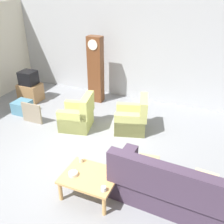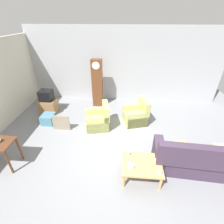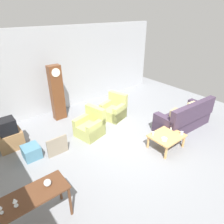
# 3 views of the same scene
# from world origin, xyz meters

# --- Properties ---
(ground_plane) EXTENTS (10.40, 10.40, 0.00)m
(ground_plane) POSITION_xyz_m (0.00, 0.00, 0.00)
(ground_plane) COLOR gray
(garage_door_wall) EXTENTS (8.40, 0.16, 3.20)m
(garage_door_wall) POSITION_xyz_m (0.00, 3.60, 1.60)
(garage_door_wall) COLOR #ADAFB5
(garage_door_wall) RESTS_ON ground_plane
(couch_floral) EXTENTS (2.15, 1.00, 1.04)m
(couch_floral) POSITION_xyz_m (1.99, -0.51, 0.35)
(couch_floral) COLOR #423347
(couch_floral) RESTS_ON ground_plane
(armchair_olive_near) EXTENTS (0.94, 0.91, 0.92)m
(armchair_olive_near) POSITION_xyz_m (-0.79, 1.16, 0.31)
(armchair_olive_near) COLOR #B7BC66
(armchair_olive_near) RESTS_ON ground_plane
(armchair_olive_far) EXTENTS (0.97, 0.95, 0.92)m
(armchair_olive_far) POSITION_xyz_m (0.56, 1.58, 0.31)
(armchair_olive_far) COLOR #BBBD6A
(armchair_olive_far) RESTS_ON ground_plane
(coffee_table_wood) EXTENTS (0.96, 0.76, 0.44)m
(coffee_table_wood) POSITION_xyz_m (0.60, -0.84, 0.38)
(coffee_table_wood) COLOR tan
(coffee_table_wood) RESTS_ON ground_plane
(grandfather_clock) EXTENTS (0.44, 0.30, 2.04)m
(grandfather_clock) POSITION_xyz_m (-1.07, 2.84, 1.02)
(grandfather_clock) COLOR brown
(grandfather_clock) RESTS_ON ground_plane
(tv_stand_cabinet) EXTENTS (0.68, 0.52, 0.55)m
(tv_stand_cabinet) POSITION_xyz_m (-3.02, 2.05, 0.27)
(tv_stand_cabinet) COLOR #997047
(tv_stand_cabinet) RESTS_ON ground_plane
(tv_crt) EXTENTS (0.48, 0.44, 0.42)m
(tv_crt) POSITION_xyz_m (-3.02, 2.05, 0.76)
(tv_crt) COLOR black
(tv_crt) RESTS_ON tv_stand_cabinet
(framed_picture_leaning) EXTENTS (0.60, 0.05, 0.56)m
(framed_picture_leaning) POSITION_xyz_m (-2.07, 0.90, 0.28)
(framed_picture_leaning) COLOR gray
(framed_picture_leaning) RESTS_ON ground_plane
(storage_box_blue) EXTENTS (0.45, 0.48, 0.36)m
(storage_box_blue) POSITION_xyz_m (-2.70, 1.25, 0.18)
(storage_box_blue) COLOR teal
(storage_box_blue) RESTS_ON ground_plane
(cup_white_porcelain) EXTENTS (0.08, 0.08, 0.08)m
(cup_white_porcelain) POSITION_xyz_m (0.96, -0.73, 0.48)
(cup_white_porcelain) COLOR white
(cup_white_porcelain) RESTS_ON coffee_table_wood
(cup_blue_rimmed) EXTENTS (0.08, 0.08, 0.09)m
(cup_blue_rimmed) POSITION_xyz_m (0.98, -1.08, 0.48)
(cup_blue_rimmed) COLOR silver
(cup_blue_rimmed) RESTS_ON coffee_table_wood
(cup_cream_tall) EXTENTS (0.08, 0.08, 0.10)m
(cup_cream_tall) POSITION_xyz_m (0.28, -0.57, 0.49)
(cup_cream_tall) COLOR beige
(cup_cream_tall) RESTS_ON coffee_table_wood
(bowl_white_stacked) EXTENTS (0.16, 0.16, 0.07)m
(bowl_white_stacked) POSITION_xyz_m (0.32, -0.95, 0.47)
(bowl_white_stacked) COLOR white
(bowl_white_stacked) RESTS_ON coffee_table_wood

